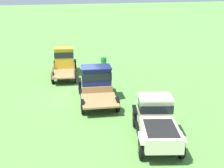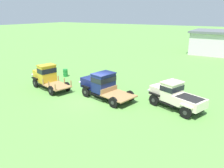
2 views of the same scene
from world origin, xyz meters
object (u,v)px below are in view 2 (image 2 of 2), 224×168
(vintage_truck_second_in_line, at_px, (102,84))
(vintage_truck_foreground_near, at_px, (47,76))
(vintage_truck_midrow_center, at_px, (175,95))
(oil_drum_beside_row, at_px, (65,73))

(vintage_truck_second_in_line, bearing_deg, vintage_truck_foreground_near, -172.35)
(vintage_truck_midrow_center, height_order, oil_drum_beside_row, vintage_truck_midrow_center)
(vintage_truck_foreground_near, xyz_separation_m, oil_drum_beside_row, (-1.27, 3.90, -0.77))
(vintage_truck_foreground_near, xyz_separation_m, vintage_truck_second_in_line, (6.04, 0.81, -0.03))
(vintage_truck_foreground_near, height_order, vintage_truck_second_in_line, vintage_truck_foreground_near)
(vintage_truck_second_in_line, height_order, vintage_truck_midrow_center, vintage_truck_second_in_line)
(oil_drum_beside_row, bearing_deg, vintage_truck_second_in_line, -22.96)
(vintage_truck_midrow_center, relative_size, oil_drum_beside_row, 5.44)
(vintage_truck_foreground_near, bearing_deg, vintage_truck_midrow_center, 8.27)
(vintage_truck_midrow_center, distance_m, oil_drum_beside_row, 13.69)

